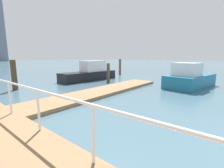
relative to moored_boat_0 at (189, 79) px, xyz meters
name	(u,v)px	position (x,y,z in m)	size (l,w,h in m)	color
ground_plane	(4,81)	(-7.87, 14.60, -0.67)	(300.00, 300.00, 0.00)	#476675
floating_dock	(101,92)	(-5.67, 3.91, -0.58)	(11.41, 2.00, 0.18)	#93704C
dock_piling_0	(120,67)	(4.51, 9.83, 0.36)	(0.32, 0.32, 2.05)	brown
dock_piling_1	(108,73)	(-1.87, 6.53, 0.20)	(0.30, 0.30, 1.73)	brown
dock_piling_2	(14,75)	(-8.78, 9.23, 0.38)	(0.36, 0.36, 2.10)	#473826
dock_piling_3	(94,71)	(-1.54, 8.82, 0.18)	(0.36, 0.36, 1.69)	brown
moored_boat_0	(189,79)	(0.00, 0.00, 0.00)	(4.96, 2.92, 1.87)	#1E6B8C
moored_boat_1	(90,73)	(-2.05, 8.80, 0.03)	(6.17, 2.05, 1.94)	black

